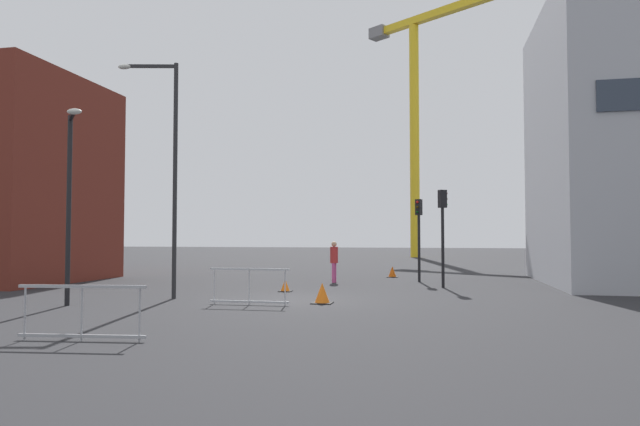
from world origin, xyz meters
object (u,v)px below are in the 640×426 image
Objects in this scene: streetlamp_short at (70,190)px; traffic_cone_by_barrier at (322,294)px; construction_crane at (416,100)px; traffic_cone_orange at (285,286)px; traffic_light_far at (443,222)px; streetlamp_tall at (168,159)px; traffic_cone_on_verge at (392,272)px; pedestrian_walking at (334,259)px; traffic_light_island at (419,226)px.

streetlamp_short is 9.01× the size of traffic_cone_by_barrier.
construction_crane is 40.16m from traffic_cone_by_barrier.
construction_crane is 51.11× the size of traffic_cone_orange.
traffic_light_far reaches higher than traffic_cone_by_barrier.
streetlamp_short is 8.01m from traffic_cone_orange.
streetlamp_tall reaches higher than traffic_cone_by_barrier.
streetlamp_short is at bearing -133.04° from traffic_cone_orange.
construction_crane is 6.08× the size of traffic_light_far.
traffic_cone_on_verge reaches higher than traffic_cone_orange.
pedestrian_walking is 4.35m from traffic_cone_on_verge.
construction_crane is at bearing 87.36° from traffic_cone_by_barrier.
pedestrian_walking is at bearing -121.90° from traffic_cone_on_verge.
streetlamp_short reaches higher than traffic_cone_by_barrier.
pedestrian_walking is 4.47m from traffic_cone_orange.
streetlamp_tall reaches higher than streetlamp_short.
traffic_cone_on_verge is at bearing 114.50° from traffic_light_far.
traffic_light_far is at bearing 58.42° from traffic_cone_by_barrier.
traffic_cone_orange is at bearing -131.10° from traffic_light_island.
traffic_light_far is 6.72m from traffic_cone_orange.
streetlamp_tall is 13.36m from traffic_cone_on_verge.
streetlamp_tall is at bearing -136.82° from traffic_cone_orange.
traffic_light_island is 6.73× the size of traffic_cone_on_verge.
pedestrian_walking is at bearing -163.14° from traffic_light_island.
traffic_cone_by_barrier is at bearing -2.85° from streetlamp_tall.
construction_crane is at bearing 93.52° from traffic_light_far.
construction_crane reaches higher than traffic_light_island.
streetlamp_tall is at bearing 52.38° from streetlamp_short.
traffic_light_far is at bearing -65.50° from traffic_cone_on_verge.
traffic_cone_by_barrier is at bearing -121.58° from traffic_light_far.
pedestrian_walking reaches higher than traffic_cone_orange.
traffic_light_far is 6.20× the size of traffic_cone_by_barrier.
traffic_light_far is at bearing -69.38° from traffic_light_island.
pedestrian_walking reaches higher than traffic_cone_by_barrier.
traffic_light_island is (0.93, -28.72, -12.57)m from construction_crane.
traffic_light_far is 2.15× the size of pedestrian_walking.
traffic_cone_on_verge is at bearing 58.10° from pedestrian_walking.
traffic_cone_by_barrier is (5.19, -0.26, -4.25)m from streetlamp_tall.
traffic_cone_on_verge is 1.19× the size of traffic_cone_orange.
traffic_light_island is 2.05× the size of pedestrian_walking.
traffic_cone_on_verge is (6.48, 10.87, -4.29)m from streetlamp_tall.
traffic_cone_by_barrier is at bearing -107.17° from traffic_light_island.
streetlamp_short is 14.50m from traffic_light_island.
streetlamp_short is (-1.86, -2.41, -1.19)m from streetlamp_tall.
streetlamp_tall is 2.01× the size of traffic_light_far.
traffic_cone_on_verge is (-0.43, -26.19, -14.80)m from construction_crane.
traffic_cone_on_verge is (2.26, 3.63, -0.79)m from pedestrian_walking.
pedestrian_walking is at bearing 57.78° from streetlamp_short.
pedestrian_walking is at bearing 59.75° from streetlamp_tall.
pedestrian_walking is 3.91× the size of traffic_cone_orange.
construction_crane is 37.36m from traffic_cone_orange.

